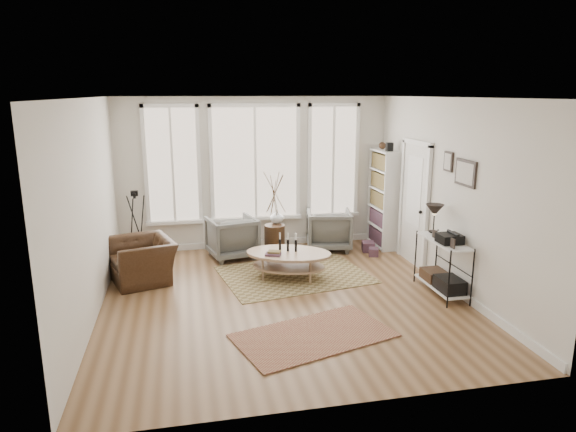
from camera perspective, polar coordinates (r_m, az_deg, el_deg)
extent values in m
plane|color=olive|center=(7.71, -0.55, -9.09)|extent=(5.50, 5.50, 0.00)
plane|color=white|center=(7.11, -0.61, 13.02)|extent=(5.50, 5.50, 0.00)
cube|color=silver|center=(9.94, -3.67, 4.76)|extent=(5.20, 0.04, 2.90)
cube|color=silver|center=(4.70, 5.97, -5.37)|extent=(5.20, 0.04, 2.90)
cube|color=silver|center=(7.24, -21.20, 0.54)|extent=(0.04, 5.50, 2.90)
cube|color=silver|center=(8.17, 17.62, 2.22)|extent=(0.04, 5.50, 2.90)
cube|color=white|center=(10.24, -3.54, -2.96)|extent=(5.10, 0.04, 0.12)
cube|color=white|center=(8.53, 16.86, -6.96)|extent=(0.03, 5.40, 0.12)
cube|color=tan|center=(9.89, -3.67, 5.89)|extent=(1.60, 0.03, 2.10)
cube|color=tan|center=(9.80, -12.72, 5.51)|extent=(0.90, 0.03, 2.10)
cube|color=tan|center=(10.22, 5.01, 6.11)|extent=(0.90, 0.03, 2.10)
cube|color=white|center=(9.87, -3.65, 5.87)|extent=(1.74, 0.06, 2.24)
cube|color=white|center=(9.78, -12.72, 5.49)|extent=(1.04, 0.06, 2.24)
cube|color=white|center=(10.20, 5.04, 6.10)|extent=(1.04, 0.06, 2.24)
cube|color=white|center=(10.05, -3.54, -0.25)|extent=(4.10, 0.12, 0.06)
cube|color=white|center=(9.24, 13.87, 1.19)|extent=(0.04, 0.88, 2.10)
cube|color=white|center=(9.18, 13.84, 2.71)|extent=(0.01, 0.55, 1.20)
cube|color=white|center=(8.80, 15.14, 0.51)|extent=(0.06, 0.08, 2.18)
cube|color=white|center=(9.67, 12.55, 1.80)|extent=(0.06, 0.08, 2.18)
cube|color=white|center=(9.07, 14.17, 7.93)|extent=(0.06, 1.06, 0.08)
sphere|color=black|center=(8.94, 14.49, 0.42)|extent=(0.06, 0.06, 0.06)
cube|color=white|center=(9.79, 11.41, 1.41)|extent=(0.30, 0.03, 1.90)
cube|color=white|center=(10.53, 9.68, 2.33)|extent=(0.30, 0.03, 1.90)
cube|color=white|center=(10.22, 11.29, 1.92)|extent=(0.02, 0.85, 1.90)
cube|color=white|center=(10.16, 10.51, 1.89)|extent=(0.30, 0.81, 1.90)
cube|color=maroon|center=(10.16, 10.51, 1.89)|extent=(0.24, 0.75, 1.76)
cube|color=black|center=(9.82, 11.21, 7.54)|extent=(0.12, 0.10, 0.16)
sphere|color=#392417|center=(10.15, 10.44, 7.71)|extent=(0.14, 0.14, 0.14)
cube|color=white|center=(8.17, 16.62, -7.42)|extent=(0.37, 1.07, 0.03)
cube|color=white|center=(7.96, 16.96, -2.70)|extent=(0.37, 1.07, 0.02)
cylinder|color=black|center=(7.55, 17.45, -6.76)|extent=(0.02, 0.02, 0.85)
cylinder|color=black|center=(7.73, 19.80, -6.48)|extent=(0.02, 0.02, 0.85)
cylinder|color=black|center=(8.44, 13.99, -4.39)|extent=(0.02, 0.02, 0.85)
cylinder|color=black|center=(8.60, 16.16, -4.19)|extent=(0.02, 0.02, 0.85)
cylinder|color=black|center=(8.24, 15.83, -1.68)|extent=(0.14, 0.14, 0.02)
cylinder|color=black|center=(8.20, 15.89, -0.73)|extent=(0.02, 0.02, 0.30)
cone|color=black|center=(8.16, 15.98, 0.63)|extent=(0.28, 0.28, 0.18)
cube|color=black|center=(7.81, 17.52, -2.40)|extent=(0.32, 0.30, 0.13)
cube|color=black|center=(7.93, 17.52, -7.29)|extent=(0.32, 0.45, 0.20)
cube|color=#392417|center=(8.32, 15.95, -6.33)|extent=(0.32, 0.40, 0.16)
cube|color=black|center=(7.53, 17.85, -2.92)|extent=(0.02, 0.10, 0.14)
cube|color=black|center=(7.99, 15.96, -1.93)|extent=(0.02, 0.10, 0.12)
cube|color=black|center=(7.76, 19.13, 4.53)|extent=(0.03, 0.52, 0.38)
cube|color=silver|center=(7.75, 19.04, 4.53)|extent=(0.01, 0.44, 0.30)
cube|color=black|center=(8.17, 17.41, 5.80)|extent=(0.03, 0.24, 0.30)
cube|color=silver|center=(8.16, 17.32, 5.80)|extent=(0.01, 0.18, 0.24)
cube|color=brown|center=(8.62, 0.70, -6.52)|extent=(2.59, 2.12, 0.01)
cube|color=maroon|center=(6.59, 2.88, -13.09)|extent=(2.15, 1.59, 0.01)
ellipsoid|color=tan|center=(8.44, 0.06, -5.60)|extent=(1.37, 1.12, 0.03)
ellipsoid|color=tan|center=(8.37, 0.06, -4.18)|extent=(1.60, 1.31, 0.04)
cylinder|color=tan|center=(8.17, -2.27, -6.27)|extent=(0.04, 0.04, 0.40)
cylinder|color=tan|center=(8.32, 2.98, -5.90)|extent=(0.04, 0.04, 0.40)
cylinder|color=tan|center=(8.58, -2.76, -5.29)|extent=(0.04, 0.04, 0.40)
cylinder|color=tan|center=(8.72, 2.25, -4.96)|extent=(0.04, 0.04, 0.40)
cylinder|color=black|center=(8.36, -0.90, -3.33)|extent=(0.04, 0.04, 0.20)
cylinder|color=black|center=(8.38, -0.01, -3.28)|extent=(0.04, 0.04, 0.20)
cylinder|color=black|center=(8.41, 0.87, -3.23)|extent=(0.04, 0.04, 0.20)
cube|color=#3B4F2B|center=(8.21, -1.60, -4.13)|extent=(0.24, 0.18, 0.07)
imported|color=slate|center=(9.47, -6.26, -2.35)|extent=(0.98, 1.00, 0.77)
imported|color=slate|center=(9.95, 4.55, -1.51)|extent=(0.98, 0.99, 0.77)
cylinder|color=#392417|center=(9.59, -1.49, -2.68)|extent=(0.38, 0.38, 0.57)
imported|color=silver|center=(9.64, -1.26, -0.04)|extent=(0.26, 0.26, 0.26)
imported|color=#392417|center=(8.60, -15.87, -4.75)|extent=(1.28, 1.20, 0.68)
cylinder|color=black|center=(9.48, -16.68, 2.05)|extent=(0.05, 0.05, 0.05)
cube|color=black|center=(9.47, -16.71, 2.42)|extent=(0.13, 0.10, 0.09)
cylinder|color=black|center=(9.40, -16.74, 2.34)|extent=(0.05, 0.07, 0.05)
cube|color=maroon|center=(9.97, 8.90, -3.37)|extent=(0.28, 0.33, 0.18)
cube|color=maroon|center=(9.72, 9.49, -3.96)|extent=(0.24, 0.27, 0.14)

